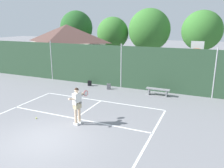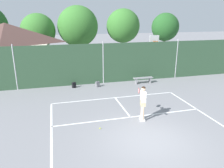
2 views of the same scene
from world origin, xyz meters
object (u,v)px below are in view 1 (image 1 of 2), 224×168
object	(u,v)px
backpack_black	(90,83)
backpack_grey	(109,87)
tennis_player	(77,103)
basketball_hoop	(196,58)
courtside_bench	(158,90)
tennis_ball	(36,118)

from	to	relation	value
backpack_black	backpack_grey	world-z (taller)	same
tennis_player	backpack_grey	distance (m)	6.31
tennis_player	basketball_hoop	bearing A→B (deg)	62.00
basketball_hoop	backpack_black	world-z (taller)	basketball_hoop
backpack_black	tennis_player	bearing A→B (deg)	-65.56
basketball_hoop	backpack_grey	distance (m)	6.77
courtside_bench	backpack_black	bearing A→B (deg)	176.91
tennis_ball	backpack_black	xyz separation A→B (m)	(-0.59, 6.73, 0.16)
backpack_black	courtside_bench	world-z (taller)	courtside_bench
tennis_player	backpack_black	size ratio (longest dim) A/B	4.01
tennis_ball	courtside_bench	size ratio (longest dim) A/B	0.04
tennis_player	tennis_ball	world-z (taller)	tennis_player
basketball_hoop	tennis_player	size ratio (longest dim) A/B	1.91
backpack_grey	courtside_bench	world-z (taller)	courtside_bench
tennis_ball	courtside_bench	distance (m)	8.10
tennis_ball	backpack_black	world-z (taller)	backpack_black
tennis_ball	backpack_grey	distance (m)	6.61
backpack_grey	courtside_bench	bearing A→B (deg)	-0.92
backpack_grey	tennis_ball	bearing A→B (deg)	-100.34
tennis_ball	backpack_grey	world-z (taller)	backpack_grey
tennis_player	backpack_black	xyz separation A→B (m)	(-2.90, 6.38, -0.92)
basketball_hoop	tennis_player	world-z (taller)	basketball_hoop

